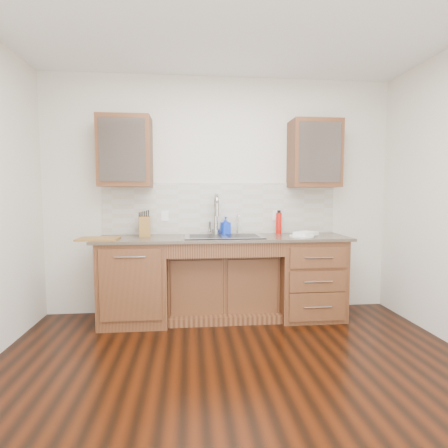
{
  "coord_description": "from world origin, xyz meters",
  "views": [
    {
      "loc": [
        -0.37,
        -2.31,
        1.36
      ],
      "look_at": [
        0.0,
        1.4,
        1.05
      ],
      "focal_mm": 28.0,
      "sensor_mm": 36.0,
      "label": 1
    }
  ],
  "objects": [
    {
      "name": "cutting_board",
      "position": [
        -1.29,
        1.3,
        0.92
      ],
      "size": [
        0.4,
        0.28,
        0.02
      ],
      "primitive_type": "cube",
      "rotation": [
        0.0,
        0.0,
        -0.01
      ],
      "color": "#9C6124",
      "rests_on": "countertop"
    },
    {
      "name": "outlet_right",
      "position": [
        0.65,
        1.73,
        1.12
      ],
      "size": [
        0.08,
        0.01,
        0.12
      ],
      "primitive_type": "cube",
      "color": "white",
      "rests_on": "backsplash"
    },
    {
      "name": "upper_cabinet_right",
      "position": [
        1.05,
        1.58,
        1.83
      ],
      "size": [
        0.55,
        0.34,
        0.75
      ],
      "primitive_type": "cube",
      "color": "#593014",
      "rests_on": "wall_back"
    },
    {
      "name": "upper_cabinet_left",
      "position": [
        -1.05,
        1.58,
        1.83
      ],
      "size": [
        0.55,
        0.34,
        0.75
      ],
      "primitive_type": "cube",
      "color": "#593014",
      "rests_on": "wall_back"
    },
    {
      "name": "ground",
      "position": [
        0.0,
        0.0,
        -0.05
      ],
      "size": [
        4.0,
        3.5,
        0.1
      ],
      "primitive_type": "cube",
      "color": "black"
    },
    {
      "name": "water_bottle",
      "position": [
        0.66,
        1.64,
        1.03
      ],
      "size": [
        0.08,
        0.08,
        0.24
      ],
      "primitive_type": "cylinder",
      "rotation": [
        0.0,
        0.0,
        0.19
      ],
      "color": "red",
      "rests_on": "countertop"
    },
    {
      "name": "wall_back",
      "position": [
        0.0,
        1.8,
        1.35
      ],
      "size": [
        4.0,
        0.1,
        2.7
      ],
      "primitive_type": "cube",
      "color": "beige",
      "rests_on": "ground"
    },
    {
      "name": "base_cabinet_right",
      "position": [
        0.95,
        1.44,
        0.44
      ],
      "size": [
        0.7,
        0.62,
        0.88
      ],
      "primitive_type": "cube",
      "color": "#593014",
      "rests_on": "ground"
    },
    {
      "name": "soap_bottle",
      "position": [
        0.04,
        1.65,
        1.01
      ],
      "size": [
        0.12,
        0.12,
        0.2
      ],
      "primitive_type": "imported",
      "rotation": [
        0.0,
        0.0,
        0.35
      ],
      "color": "#1037DA",
      "rests_on": "countertop"
    },
    {
      "name": "base_cabinet_left",
      "position": [
        -0.95,
        1.44,
        0.44
      ],
      "size": [
        0.7,
        0.62,
        0.88
      ],
      "primitive_type": "cube",
      "color": "#593014",
      "rests_on": "ground"
    },
    {
      "name": "dish_towel",
      "position": [
        0.89,
        1.36,
        0.94
      ],
      "size": [
        0.29,
        0.28,
        0.04
      ],
      "primitive_type": "cube",
      "rotation": [
        0.0,
        0.0,
        0.61
      ],
      "color": "beige",
      "rests_on": "plate"
    },
    {
      "name": "cup_right_a",
      "position": [
        0.94,
        1.58,
        1.77
      ],
      "size": [
        0.16,
        0.16,
        0.1
      ],
      "primitive_type": "imported",
      "rotation": [
        0.0,
        0.0,
        -0.38
      ],
      "color": "silver",
      "rests_on": "upper_cabinet_right"
    },
    {
      "name": "cup_left_a",
      "position": [
        -1.12,
        1.58,
        1.78
      ],
      "size": [
        0.14,
        0.14,
        0.1
      ],
      "primitive_type": "imported",
      "rotation": [
        0.0,
        0.0,
        -0.11
      ],
      "color": "white",
      "rests_on": "upper_cabinet_left"
    },
    {
      "name": "plate",
      "position": [
        0.84,
        1.34,
        0.92
      ],
      "size": [
        0.31,
        0.31,
        0.01
      ],
      "primitive_type": "cylinder",
      "rotation": [
        0.0,
        0.0,
        0.17
      ],
      "color": "silver",
      "rests_on": "countertop"
    },
    {
      "name": "faucet",
      "position": [
        -0.07,
        1.64,
        1.11
      ],
      "size": [
        0.04,
        0.04,
        0.4
      ],
      "primitive_type": "cylinder",
      "color": "#999993",
      "rests_on": "countertop"
    },
    {
      "name": "wall_front",
      "position": [
        0.0,
        -1.8,
        1.35
      ],
      "size": [
        4.0,
        0.1,
        2.7
      ],
      "primitive_type": "cube",
      "color": "beige",
      "rests_on": "ground"
    },
    {
      "name": "cup_left_b",
      "position": [
        -1.0,
        1.58,
        1.77
      ],
      "size": [
        0.12,
        0.12,
        0.09
      ],
      "primitive_type": "imported",
      "rotation": [
        0.0,
        0.0,
        0.27
      ],
      "color": "white",
      "rests_on": "upper_cabinet_left"
    },
    {
      "name": "filter_tap",
      "position": [
        0.18,
        1.65,
        1.03
      ],
      "size": [
        0.02,
        0.02,
        0.24
      ],
      "primitive_type": "cylinder",
      "color": "#999993",
      "rests_on": "countertop"
    },
    {
      "name": "cup_right_b",
      "position": [
        1.11,
        1.58,
        1.78
      ],
      "size": [
        0.11,
        0.11,
        0.1
      ],
      "primitive_type": "imported",
      "rotation": [
        0.0,
        0.0,
        0.01
      ],
      "color": "silver",
      "rests_on": "upper_cabinet_right"
    },
    {
      "name": "countertop",
      "position": [
        0.0,
        1.43,
        0.9
      ],
      "size": [
        2.7,
        0.65,
        0.03
      ],
      "primitive_type": "cube",
      "color": "#84705B",
      "rests_on": "base_cabinet_left"
    },
    {
      "name": "base_cabinet_center",
      "position": [
        0.0,
        1.53,
        0.35
      ],
      "size": [
        1.2,
        0.44,
        0.7
      ],
      "primitive_type": "cube",
      "color": "#593014",
      "rests_on": "ground"
    },
    {
      "name": "sink",
      "position": [
        0.0,
        1.41,
        0.83
      ],
      "size": [
        0.84,
        0.46,
        0.19
      ],
      "primitive_type": "cube",
      "color": "#9E9EA5",
      "rests_on": "countertop"
    },
    {
      "name": "knife_block",
      "position": [
        -0.86,
        1.57,
        1.02
      ],
      "size": [
        0.15,
        0.21,
        0.22
      ],
      "primitive_type": "cube",
      "rotation": [
        0.0,
        0.0,
        0.15
      ],
      "color": "#965727",
      "rests_on": "countertop"
    },
    {
      "name": "outlet_left",
      "position": [
        -0.65,
        1.73,
        1.12
      ],
      "size": [
        0.08,
        0.01,
        0.12
      ],
      "primitive_type": "cube",
      "color": "white",
      "rests_on": "backsplash"
    },
    {
      "name": "backsplash",
      "position": [
        0.0,
        1.74,
        1.21
      ],
      "size": [
        2.7,
        0.02,
        0.59
      ],
      "primitive_type": "cube",
      "color": "beige",
      "rests_on": "wall_back"
    }
  ]
}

